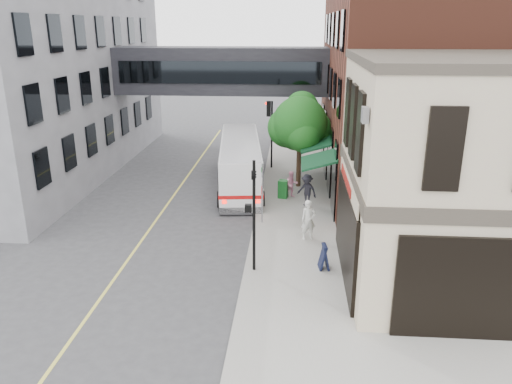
% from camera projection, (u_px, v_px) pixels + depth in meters
% --- Properties ---
extents(ground, '(120.00, 120.00, 0.00)m').
position_uv_depth(ground, '(239.00, 298.00, 18.07)').
color(ground, '#38383A').
rests_on(ground, ground).
extents(sidewalk_main, '(4.00, 60.00, 0.15)m').
position_uv_depth(sidewalk_main, '(295.00, 182.00, 31.13)').
color(sidewalk_main, gray).
rests_on(sidewalk_main, ground).
extents(corner_building, '(10.19, 8.12, 8.45)m').
position_uv_depth(corner_building, '(491.00, 177.00, 17.97)').
color(corner_building, '#C2B994').
rests_on(corner_building, ground).
extents(brick_building, '(13.76, 18.00, 14.00)m').
position_uv_depth(brick_building, '(434.00, 68.00, 29.29)').
color(brick_building, '#522619').
rests_on(brick_building, ground).
extents(opposite_building, '(14.00, 24.00, 14.00)m').
position_uv_depth(opposite_building, '(3.00, 64.00, 32.16)').
color(opposite_building, slate).
rests_on(opposite_building, ground).
extents(skyway_bridge, '(14.00, 3.18, 3.00)m').
position_uv_depth(skyway_bridge, '(222.00, 70.00, 33.21)').
color(skyway_bridge, black).
rests_on(skyway_bridge, ground).
extents(traffic_signal_near, '(0.44, 0.22, 4.60)m').
position_uv_depth(traffic_signal_near, '(253.00, 203.00, 18.98)').
color(traffic_signal_near, black).
rests_on(traffic_signal_near, sidewalk_main).
extents(traffic_signal_far, '(0.53, 0.28, 4.50)m').
position_uv_depth(traffic_signal_far, '(270.00, 121.00, 33.04)').
color(traffic_signal_far, black).
rests_on(traffic_signal_far, sidewalk_main).
extents(street_sign_pole, '(0.08, 0.75, 3.00)m').
position_uv_depth(street_sign_pole, '(262.00, 188.00, 24.03)').
color(street_sign_pole, gray).
rests_on(street_sign_pole, sidewalk_main).
extents(street_tree, '(3.80, 3.20, 5.60)m').
position_uv_depth(street_tree, '(300.00, 124.00, 29.15)').
color(street_tree, '#382619').
rests_on(street_tree, sidewalk_main).
extents(lane_marking, '(0.12, 40.00, 0.01)m').
position_uv_depth(lane_marking, '(169.00, 202.00, 27.87)').
color(lane_marking, '#D8CC4C').
rests_on(lane_marking, ground).
extents(bus, '(3.48, 10.65, 2.81)m').
position_uv_depth(bus, '(240.00, 161.00, 30.18)').
color(bus, white).
rests_on(bus, ground).
extents(pedestrian_a, '(0.78, 0.63, 1.84)m').
position_uv_depth(pedestrian_a, '(308.00, 220.00, 22.42)').
color(pedestrian_a, silver).
rests_on(pedestrian_a, sidewalk_main).
extents(pedestrian_b, '(0.88, 0.78, 1.51)m').
position_uv_depth(pedestrian_b, '(292.00, 184.00, 27.96)').
color(pedestrian_b, pink).
rests_on(pedestrian_b, sidewalk_main).
extents(pedestrian_c, '(1.29, 1.14, 1.74)m').
position_uv_depth(pedestrian_c, '(307.00, 190.00, 26.63)').
color(pedestrian_c, black).
rests_on(pedestrian_c, sidewalk_main).
extents(newspaper_box, '(0.60, 0.56, 1.02)m').
position_uv_depth(newspaper_box, '(283.00, 189.00, 27.94)').
color(newspaper_box, '#155F21').
rests_on(newspaper_box, sidewalk_main).
extents(sandwich_board, '(0.44, 0.62, 1.03)m').
position_uv_depth(sandwich_board, '(324.00, 257.00, 19.80)').
color(sandwich_board, black).
rests_on(sandwich_board, sidewalk_main).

